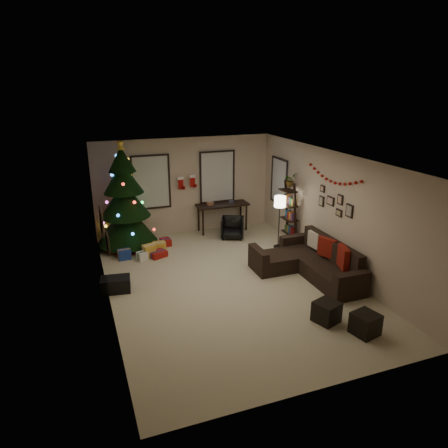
{
  "coord_description": "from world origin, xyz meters",
  "views": [
    {
      "loc": [
        -2.91,
        -7.54,
        4.13
      ],
      "look_at": [
        0.1,
        0.6,
        1.15
      ],
      "focal_mm": 33.34,
      "sensor_mm": 36.0,
      "label": 1
    }
  ],
  "objects_px": {
    "desk": "(222,207)",
    "bookshelf": "(290,215)",
    "sofa": "(310,263)",
    "christmas_tree": "(125,204)",
    "desk_chair": "(232,228)"
  },
  "relations": [
    {
      "from": "christmas_tree",
      "to": "sofa",
      "type": "height_order",
      "value": "christmas_tree"
    },
    {
      "from": "sofa",
      "to": "bookshelf",
      "type": "bearing_deg",
      "value": 76.32
    },
    {
      "from": "desk",
      "to": "bookshelf",
      "type": "bearing_deg",
      "value": -52.28
    },
    {
      "from": "christmas_tree",
      "to": "sofa",
      "type": "bearing_deg",
      "value": -40.4
    },
    {
      "from": "desk",
      "to": "bookshelf",
      "type": "height_order",
      "value": "bookshelf"
    },
    {
      "from": "sofa",
      "to": "christmas_tree",
      "type": "bearing_deg",
      "value": 139.6
    },
    {
      "from": "desk_chair",
      "to": "bookshelf",
      "type": "xyz_separation_m",
      "value": [
        1.22,
        -1.0,
        0.55
      ]
    },
    {
      "from": "sofa",
      "to": "desk_chair",
      "type": "relative_size",
      "value": 4.22
    },
    {
      "from": "sofa",
      "to": "desk_chair",
      "type": "distance_m",
      "value": 2.88
    },
    {
      "from": "christmas_tree",
      "to": "desk",
      "type": "relative_size",
      "value": 1.91
    },
    {
      "from": "desk",
      "to": "christmas_tree",
      "type": "bearing_deg",
      "value": -173.09
    },
    {
      "from": "christmas_tree",
      "to": "bookshelf",
      "type": "height_order",
      "value": "christmas_tree"
    },
    {
      "from": "sofa",
      "to": "desk_chair",
      "type": "bearing_deg",
      "value": 106.03
    },
    {
      "from": "sofa",
      "to": "desk",
      "type": "height_order",
      "value": "sofa"
    },
    {
      "from": "desk",
      "to": "bookshelf",
      "type": "relative_size",
      "value": 0.87
    }
  ]
}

